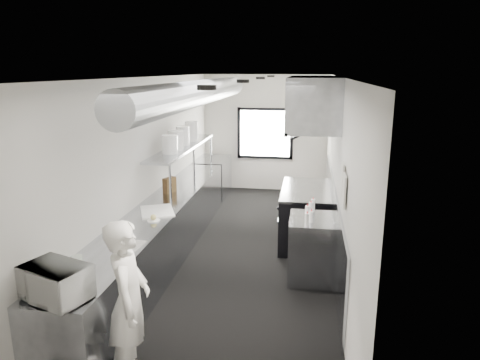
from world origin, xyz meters
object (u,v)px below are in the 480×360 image
at_px(bottle_station, 312,248).
at_px(deli_tub_a, 75,265).
at_px(far_work_table, 212,177).
at_px(line_cook, 129,302).
at_px(prep_counter, 161,234).
at_px(cutting_board, 157,211).
at_px(squeeze_bottle_a, 307,220).
at_px(microwave, 56,282).
at_px(small_plate, 154,220).
at_px(knife_block, 170,185).
at_px(exhaust_hood, 313,103).
at_px(plate_stack_c, 183,136).
at_px(squeeze_bottle_b, 311,217).
at_px(squeeze_bottle_c, 308,213).
at_px(plate_stack_a, 170,144).
at_px(pass_shelf, 183,148).
at_px(squeeze_bottle_d, 311,208).
at_px(range, 305,215).
at_px(plate_stack_d, 192,131).
at_px(plate_stack_b, 176,140).
at_px(squeeze_bottle_e, 313,205).
at_px(deli_tub_b, 77,260).

height_order(bottle_station, deli_tub_a, deli_tub_a).
relative_size(far_work_table, line_cook, 0.74).
bearing_deg(prep_counter, cutting_board, -78.35).
relative_size(deli_tub_a, squeeze_bottle_a, 0.81).
xyz_separation_m(microwave, squeeze_bottle_a, (2.21, 2.25, -0.07)).
bearing_deg(small_plate, knife_block, 98.92).
bearing_deg(exhaust_hood, far_work_table, 131.94).
height_order(small_plate, plate_stack_c, plate_stack_c).
bearing_deg(knife_block, squeeze_bottle_b, -1.42).
bearing_deg(squeeze_bottle_c, plate_stack_a, 155.88).
xyz_separation_m(pass_shelf, squeeze_bottle_c, (2.26, -1.75, -0.54)).
xyz_separation_m(microwave, squeeze_bottle_d, (2.26, 2.75, -0.07)).
xyz_separation_m(knife_block, squeeze_bottle_b, (2.35, -1.14, -0.05)).
xyz_separation_m(range, microwave, (-2.19, -3.99, 0.59)).
bearing_deg(squeeze_bottle_a, exhaust_hood, 88.80).
bearing_deg(knife_block, plate_stack_d, 112.30).
xyz_separation_m(small_plate, cutting_board, (-0.08, 0.39, 0.00)).
distance_m(deli_tub_a, plate_stack_d, 4.35).
xyz_separation_m(pass_shelf, cutting_board, (0.09, -1.76, -0.62)).
relative_size(pass_shelf, plate_stack_b, 8.92).
relative_size(exhaust_hood, prep_counter, 0.37).
height_order(exhaust_hood, small_plate, exhaust_hood).
xyz_separation_m(line_cook, squeeze_bottle_c, (1.62, 2.34, 0.19)).
distance_m(cutting_board, squeeze_bottle_c, 2.16).
bearing_deg(pass_shelf, deli_tub_a, -91.67).
xyz_separation_m(bottle_station, far_work_table, (-2.30, 3.90, 0.00)).
height_order(deli_tub_a, small_plate, deli_tub_a).
xyz_separation_m(small_plate, squeeze_bottle_e, (2.15, 0.76, 0.09)).
relative_size(microwave, cutting_board, 0.89).
height_order(cutting_board, plate_stack_d, plate_stack_d).
bearing_deg(deli_tub_b, deli_tub_a, -67.41).
relative_size(far_work_table, cutting_board, 1.98).
bearing_deg(squeeze_bottle_d, plate_stack_c, 145.21).
distance_m(pass_shelf, small_plate, 2.24).
height_order(bottle_station, small_plate, small_plate).
bearing_deg(plate_stack_d, cutting_board, -87.83).
height_order(microwave, plate_stack_d, plate_stack_d).
bearing_deg(microwave, plate_stack_c, 110.01).
xyz_separation_m(range, plate_stack_c, (-2.25, 0.38, 1.27)).
height_order(bottle_station, far_work_table, same).
xyz_separation_m(small_plate, plate_stack_c, (-0.20, 2.23, 0.83)).
xyz_separation_m(deli_tub_b, squeeze_bottle_b, (2.46, 1.71, 0.04)).
xyz_separation_m(microwave, squeeze_bottle_e, (2.29, 2.90, -0.07)).
bearing_deg(squeeze_bottle_d, plate_stack_a, 160.91).
xyz_separation_m(range, squeeze_bottle_a, (0.02, -1.73, 0.52)).
bearing_deg(squeeze_bottle_c, squeeze_bottle_d, 78.34).
bearing_deg(cutting_board, squeeze_bottle_d, 5.89).
bearing_deg(knife_block, line_cook, -54.08).
relative_size(pass_shelf, line_cook, 1.86).
bearing_deg(range, squeeze_bottle_b, -87.15).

